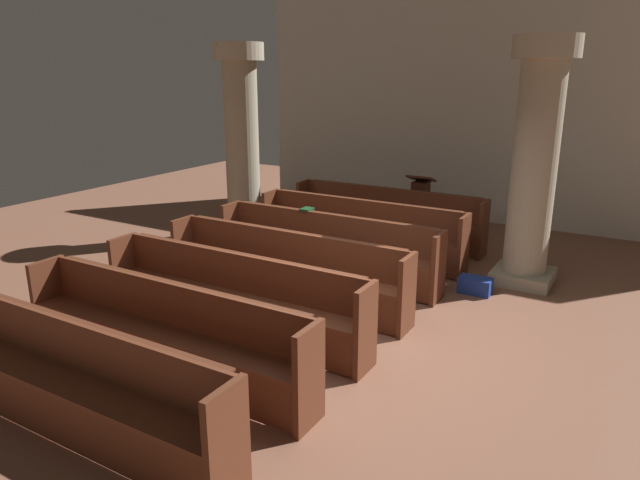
{
  "coord_description": "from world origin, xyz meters",
  "views": [
    {
      "loc": [
        2.79,
        -5.39,
        2.98
      ],
      "look_at": [
        -0.99,
        1.05,
        0.75
      ],
      "focal_mm": 32.62,
      "sensor_mm": 36.0,
      "label": 1
    }
  ],
  "objects_px": {
    "pew_row_2": "(326,245)",
    "pillar_far_side": "(242,138)",
    "pew_row_5": "(162,329)",
    "pew_row_1": "(359,228)",
    "pew_row_0": "(387,214)",
    "lectern": "(420,208)",
    "pillar_aisle_side": "(535,160)",
    "kneeler_box_blue": "(475,285)",
    "pew_row_3": "(284,267)",
    "pew_row_6": "(68,378)",
    "hymn_book": "(307,209)",
    "pew_row_4": "(232,294)"
  },
  "relations": [
    {
      "from": "pew_row_6",
      "to": "kneeler_box_blue",
      "type": "distance_m",
      "value": 5.28
    },
    {
      "from": "pew_row_1",
      "to": "pew_row_6",
      "type": "height_order",
      "value": "same"
    },
    {
      "from": "pillar_aisle_side",
      "to": "pew_row_1",
      "type": "bearing_deg",
      "value": -174.66
    },
    {
      "from": "pillar_aisle_side",
      "to": "lectern",
      "type": "bearing_deg",
      "value": 141.74
    },
    {
      "from": "pew_row_5",
      "to": "pew_row_6",
      "type": "height_order",
      "value": "same"
    },
    {
      "from": "pew_row_0",
      "to": "pew_row_3",
      "type": "height_order",
      "value": "same"
    },
    {
      "from": "hymn_book",
      "to": "kneeler_box_blue",
      "type": "xyz_separation_m",
      "value": [
        2.49,
        0.35,
        -0.84
      ]
    },
    {
      "from": "pillar_aisle_side",
      "to": "pew_row_6",
      "type": "bearing_deg",
      "value": -114.16
    },
    {
      "from": "pew_row_4",
      "to": "lectern",
      "type": "height_order",
      "value": "lectern"
    },
    {
      "from": "pew_row_3",
      "to": "pew_row_6",
      "type": "xyz_separation_m",
      "value": [
        0.0,
        -3.23,
        0.0
      ]
    },
    {
      "from": "pew_row_4",
      "to": "pew_row_5",
      "type": "relative_size",
      "value": 1.0
    },
    {
      "from": "pew_row_3",
      "to": "pillar_aisle_side",
      "type": "height_order",
      "value": "pillar_aisle_side"
    },
    {
      "from": "pillar_aisle_side",
      "to": "pillar_far_side",
      "type": "bearing_deg",
      "value": -179.94
    },
    {
      "from": "lectern",
      "to": "kneeler_box_blue",
      "type": "distance_m",
      "value": 3.16
    },
    {
      "from": "pew_row_6",
      "to": "kneeler_box_blue",
      "type": "bearing_deg",
      "value": 67.09
    },
    {
      "from": "pew_row_2",
      "to": "pew_row_6",
      "type": "distance_m",
      "value": 4.31
    },
    {
      "from": "pew_row_2",
      "to": "pillar_far_side",
      "type": "height_order",
      "value": "pillar_far_side"
    },
    {
      "from": "pillar_aisle_side",
      "to": "lectern",
      "type": "height_order",
      "value": "pillar_aisle_side"
    },
    {
      "from": "pew_row_3",
      "to": "pew_row_5",
      "type": "height_order",
      "value": "same"
    },
    {
      "from": "lectern",
      "to": "pew_row_5",
      "type": "bearing_deg",
      "value": -92.21
    },
    {
      "from": "pew_row_1",
      "to": "pew_row_5",
      "type": "height_order",
      "value": "same"
    },
    {
      "from": "pew_row_0",
      "to": "pew_row_1",
      "type": "height_order",
      "value": "same"
    },
    {
      "from": "pew_row_1",
      "to": "pillar_far_side",
      "type": "xyz_separation_m",
      "value": [
        -2.47,
        0.23,
        1.26
      ]
    },
    {
      "from": "pew_row_0",
      "to": "kneeler_box_blue",
      "type": "bearing_deg",
      "value": -38.22
    },
    {
      "from": "pillar_aisle_side",
      "to": "pillar_far_side",
      "type": "relative_size",
      "value": 1.0
    },
    {
      "from": "lectern",
      "to": "hymn_book",
      "type": "height_order",
      "value": "lectern"
    },
    {
      "from": "pew_row_5",
      "to": "pillar_far_side",
      "type": "xyz_separation_m",
      "value": [
        -2.47,
        4.54,
        1.26
      ]
    },
    {
      "from": "pew_row_4",
      "to": "pew_row_5",
      "type": "height_order",
      "value": "same"
    },
    {
      "from": "pew_row_1",
      "to": "pew_row_3",
      "type": "xyz_separation_m",
      "value": [
        0.0,
        -2.16,
        0.0
      ]
    },
    {
      "from": "pew_row_1",
      "to": "pillar_aisle_side",
      "type": "xyz_separation_m",
      "value": [
        2.52,
        0.24,
        1.26
      ]
    },
    {
      "from": "pew_row_1",
      "to": "pillar_far_side",
      "type": "bearing_deg",
      "value": 174.68
    },
    {
      "from": "pew_row_5",
      "to": "pillar_aisle_side",
      "type": "distance_m",
      "value": 5.35
    },
    {
      "from": "pew_row_0",
      "to": "pew_row_5",
      "type": "height_order",
      "value": "same"
    },
    {
      "from": "pew_row_1",
      "to": "pew_row_2",
      "type": "bearing_deg",
      "value": -90.0
    },
    {
      "from": "pew_row_6",
      "to": "kneeler_box_blue",
      "type": "height_order",
      "value": "pew_row_6"
    },
    {
      "from": "pew_row_1",
      "to": "lectern",
      "type": "xyz_separation_m",
      "value": [
        0.24,
        2.03,
        -0.05
      ]
    },
    {
      "from": "pillar_aisle_side",
      "to": "hymn_book",
      "type": "bearing_deg",
      "value": -159.19
    },
    {
      "from": "pew_row_0",
      "to": "kneeler_box_blue",
      "type": "height_order",
      "value": "pew_row_0"
    },
    {
      "from": "pew_row_4",
      "to": "pew_row_6",
      "type": "height_order",
      "value": "same"
    },
    {
      "from": "pew_row_3",
      "to": "hymn_book",
      "type": "xyz_separation_m",
      "value": [
        -0.43,
        1.27,
        0.45
      ]
    },
    {
      "from": "pew_row_5",
      "to": "pillar_aisle_side",
      "type": "bearing_deg",
      "value": 60.98
    },
    {
      "from": "pew_row_1",
      "to": "pew_row_2",
      "type": "xyz_separation_m",
      "value": [
        0.0,
        -1.08,
        0.0
      ]
    },
    {
      "from": "pew_row_0",
      "to": "lectern",
      "type": "xyz_separation_m",
      "value": [
        0.24,
        0.95,
        -0.05
      ]
    },
    {
      "from": "pew_row_2",
      "to": "pillar_far_side",
      "type": "distance_m",
      "value": 3.07
    },
    {
      "from": "pew_row_0",
      "to": "pew_row_5",
      "type": "bearing_deg",
      "value": -90.0
    },
    {
      "from": "lectern",
      "to": "pew_row_2",
      "type": "bearing_deg",
      "value": -94.5
    },
    {
      "from": "pew_row_5",
      "to": "lectern",
      "type": "bearing_deg",
      "value": 87.79
    },
    {
      "from": "pillar_aisle_side",
      "to": "pew_row_2",
      "type": "bearing_deg",
      "value": -152.49
    },
    {
      "from": "pew_row_2",
      "to": "pew_row_4",
      "type": "xyz_separation_m",
      "value": [
        0.0,
        -2.16,
        0.0
      ]
    },
    {
      "from": "pew_row_4",
      "to": "hymn_book",
      "type": "xyz_separation_m",
      "value": [
        -0.43,
        2.35,
        0.45
      ]
    }
  ]
}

